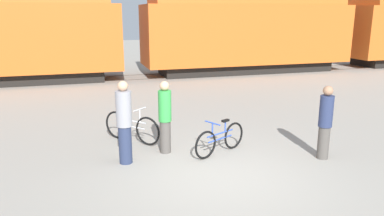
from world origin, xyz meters
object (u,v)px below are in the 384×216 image
object	(u,v)px
freight_train	(131,25)
person_in_grey	(124,122)
bicycle_silver	(132,127)
person_in_green	(165,117)
person_in_navy	(325,122)
bicycle_blue	(220,139)

from	to	relation	value
freight_train	person_in_grey	size ratio (longest dim) A/B	26.80
bicycle_silver	person_in_green	bearing A→B (deg)	-56.33
person_in_green	person_in_grey	bearing A→B (deg)	-103.22
person_in_navy	person_in_green	bearing A→B (deg)	7.50
freight_train	bicycle_silver	distance (m)	10.23
person_in_grey	person_in_navy	bearing A→B (deg)	161.85
person_in_grey	bicycle_silver	bearing A→B (deg)	-108.25
freight_train	person_in_green	size ratio (longest dim) A/B	28.72
freight_train	person_in_navy	distance (m)	12.65
person_in_grey	person_in_green	world-z (taller)	person_in_grey
freight_train	bicycle_blue	distance (m)	11.54
freight_train	person_in_grey	world-z (taller)	freight_train
freight_train	person_in_grey	distance (m)	11.51
person_in_navy	person_in_green	size ratio (longest dim) A/B	0.98
bicycle_silver	person_in_green	size ratio (longest dim) A/B	0.79
person_in_navy	person_in_green	world-z (taller)	person_in_green
bicycle_silver	person_in_grey	distance (m)	1.50
freight_train	person_in_grey	bearing A→B (deg)	-98.87
freight_train	bicycle_blue	world-z (taller)	freight_train
freight_train	person_in_grey	xyz separation A→B (m)	(-1.76, -11.24, -1.69)
freight_train	bicycle_blue	size ratio (longest dim) A/B	33.29
freight_train	person_in_navy	bearing A→B (deg)	-78.22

